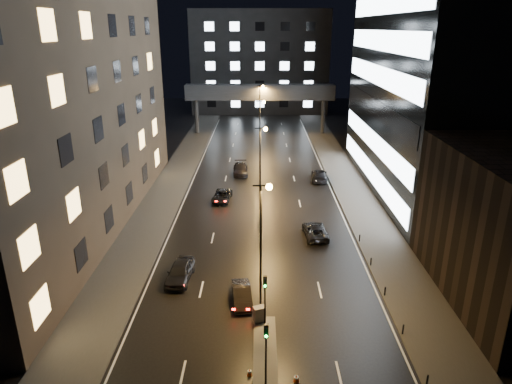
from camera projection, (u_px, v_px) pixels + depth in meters
ground at (260, 179)px, 66.68m from camera, size 160.00×160.00×0.00m
sidewalk_left at (168, 189)px, 62.03m from camera, size 5.00×110.00×0.15m
sidewalk_right at (352, 190)px, 61.87m from camera, size 5.00×110.00×0.15m
building_left at (33, 36)px, 44.96m from camera, size 15.00×48.00×40.00m
building_right_glass at (467, 13)px, 55.09m from camera, size 20.00×36.00×45.00m
building_far at (260, 62)px, 116.94m from camera, size 34.00×14.00×25.00m
skybridge at (260, 93)px, 92.03m from camera, size 30.00×3.00×10.00m
median_island at (265, 353)px, 30.93m from camera, size 1.60×8.00×0.15m
traffic_signal_near at (265, 294)px, 32.24m from camera, size 0.28×0.34×4.40m
traffic_signal_far at (266, 345)px, 27.07m from camera, size 0.28×0.34×4.40m
bollard_row at (393, 310)px, 34.96m from camera, size 0.12×25.12×0.90m
streetlight_near at (263, 229)px, 34.38m from camera, size 1.45×0.50×10.15m
streetlight_mid_a at (262, 158)px, 53.18m from camera, size 1.45×0.50×10.15m
streetlight_mid_b at (261, 124)px, 71.98m from camera, size 1.45×0.50×10.15m
streetlight_far at (261, 104)px, 90.78m from camera, size 1.45×0.50×10.15m
car_away_a at (180, 272)px, 39.67m from camera, size 2.33×4.97×1.64m
car_away_b at (242, 295)px, 36.54m from camera, size 1.94×4.27×1.36m
car_away_c at (222, 196)px, 57.97m from camera, size 2.55×4.80×1.28m
car_away_d at (241, 169)px, 68.54m from camera, size 2.37×5.38×1.54m
car_toward_a at (315, 231)px, 47.97m from camera, size 2.57×5.05×1.37m
car_toward_b at (319, 175)px, 65.68m from camera, size 2.67×5.54×1.56m
utility_cabinet at (259, 314)px, 33.93m from camera, size 1.02×0.84×1.22m
cone_a at (250, 372)px, 28.90m from camera, size 0.43×0.43×0.54m
cone_b at (296, 378)px, 28.44m from camera, size 0.50×0.50×0.51m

